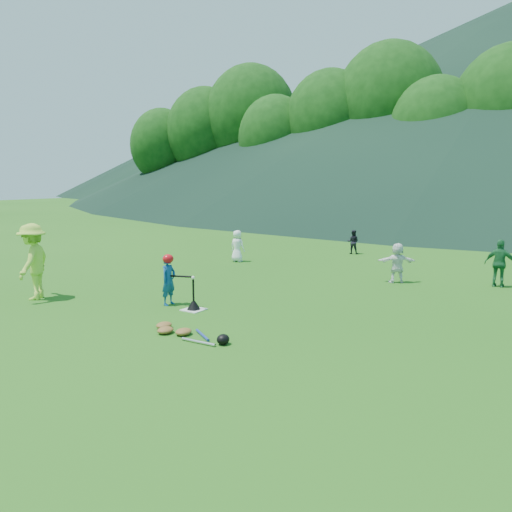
{
  "coord_description": "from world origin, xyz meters",
  "views": [
    {
      "loc": [
        7.17,
        -8.2,
        2.9
      ],
      "look_at": [
        0.0,
        2.5,
        0.9
      ],
      "focal_mm": 35.0,
      "sensor_mm": 36.0,
      "label": 1
    }
  ],
  "objects_px": {
    "fielder_a": "(237,246)",
    "fielder_d": "(397,263)",
    "home_plate": "(194,310)",
    "equipment_pile": "(183,332)",
    "fielder_b": "(353,242)",
    "fielder_c": "(500,263)",
    "batting_tee": "(194,304)",
    "adult_coach": "(33,262)",
    "batter_child": "(169,280)"
  },
  "relations": [
    {
      "from": "adult_coach",
      "to": "fielder_d",
      "type": "relative_size",
      "value": 1.63
    },
    {
      "from": "home_plate",
      "to": "adult_coach",
      "type": "bearing_deg",
      "value": -160.94
    },
    {
      "from": "fielder_d",
      "to": "batting_tee",
      "type": "distance_m",
      "value": 6.15
    },
    {
      "from": "batter_child",
      "to": "batting_tee",
      "type": "bearing_deg",
      "value": -97.86
    },
    {
      "from": "fielder_c",
      "to": "batting_tee",
      "type": "relative_size",
      "value": 1.9
    },
    {
      "from": "adult_coach",
      "to": "equipment_pile",
      "type": "relative_size",
      "value": 1.02
    },
    {
      "from": "home_plate",
      "to": "fielder_d",
      "type": "relative_size",
      "value": 0.4
    },
    {
      "from": "batter_child",
      "to": "fielder_c",
      "type": "distance_m",
      "value": 8.81
    },
    {
      "from": "fielder_a",
      "to": "batter_child",
      "type": "bearing_deg",
      "value": 108.83
    },
    {
      "from": "batter_child",
      "to": "batting_tee",
      "type": "distance_m",
      "value": 0.91
    },
    {
      "from": "fielder_b",
      "to": "fielder_d",
      "type": "bearing_deg",
      "value": 111.2
    },
    {
      "from": "batting_tee",
      "to": "equipment_pile",
      "type": "relative_size",
      "value": 0.38
    },
    {
      "from": "fielder_b",
      "to": "equipment_pile",
      "type": "height_order",
      "value": "fielder_b"
    },
    {
      "from": "home_plate",
      "to": "fielder_c",
      "type": "relative_size",
      "value": 0.35
    },
    {
      "from": "fielder_a",
      "to": "fielder_d",
      "type": "bearing_deg",
      "value": 173.49
    },
    {
      "from": "adult_coach",
      "to": "fielder_d",
      "type": "xyz_separation_m",
      "value": [
        6.69,
        6.82,
        -0.36
      ]
    },
    {
      "from": "fielder_a",
      "to": "fielder_c",
      "type": "bearing_deg",
      "value": -178.66
    },
    {
      "from": "fielder_c",
      "to": "batting_tee",
      "type": "xyz_separation_m",
      "value": [
        -5.27,
        -6.44,
        -0.52
      ]
    },
    {
      "from": "fielder_b",
      "to": "fielder_a",
      "type": "bearing_deg",
      "value": 41.79
    },
    {
      "from": "fielder_b",
      "to": "fielder_d",
      "type": "distance_m",
      "value": 5.45
    },
    {
      "from": "fielder_a",
      "to": "fielder_c",
      "type": "height_order",
      "value": "fielder_c"
    },
    {
      "from": "home_plate",
      "to": "batter_child",
      "type": "distance_m",
      "value": 0.98
    },
    {
      "from": "home_plate",
      "to": "fielder_d",
      "type": "bearing_deg",
      "value": 62.98
    },
    {
      "from": "fielder_b",
      "to": "fielder_c",
      "type": "xyz_separation_m",
      "value": [
        5.67,
        -3.45,
        0.18
      ]
    },
    {
      "from": "home_plate",
      "to": "fielder_a",
      "type": "relative_size",
      "value": 0.4
    },
    {
      "from": "fielder_d",
      "to": "batting_tee",
      "type": "height_order",
      "value": "fielder_d"
    },
    {
      "from": "home_plate",
      "to": "batting_tee",
      "type": "relative_size",
      "value": 0.66
    },
    {
      "from": "fielder_a",
      "to": "fielder_b",
      "type": "bearing_deg",
      "value": -126.04
    },
    {
      "from": "fielder_a",
      "to": "fielder_d",
      "type": "relative_size",
      "value": 0.98
    },
    {
      "from": "batter_child",
      "to": "fielder_b",
      "type": "distance_m",
      "value": 9.85
    },
    {
      "from": "fielder_d",
      "to": "batting_tee",
      "type": "relative_size",
      "value": 1.66
    },
    {
      "from": "home_plate",
      "to": "fielder_b",
      "type": "bearing_deg",
      "value": 92.32
    },
    {
      "from": "fielder_d",
      "to": "home_plate",
      "type": "bearing_deg",
      "value": 31.42
    },
    {
      "from": "home_plate",
      "to": "fielder_d",
      "type": "height_order",
      "value": "fielder_d"
    },
    {
      "from": "home_plate",
      "to": "batting_tee",
      "type": "distance_m",
      "value": 0.12
    },
    {
      "from": "fielder_a",
      "to": "adult_coach",
      "type": "bearing_deg",
      "value": 80.94
    },
    {
      "from": "home_plate",
      "to": "fielder_a",
      "type": "bearing_deg",
      "value": 117.49
    },
    {
      "from": "fielder_c",
      "to": "batting_tee",
      "type": "height_order",
      "value": "fielder_c"
    },
    {
      "from": "home_plate",
      "to": "batter_child",
      "type": "height_order",
      "value": "batter_child"
    },
    {
      "from": "fielder_c",
      "to": "batting_tee",
      "type": "distance_m",
      "value": 8.33
    },
    {
      "from": "equipment_pile",
      "to": "fielder_b",
      "type": "bearing_deg",
      "value": 97.14
    },
    {
      "from": "fielder_a",
      "to": "equipment_pile",
      "type": "relative_size",
      "value": 0.62
    },
    {
      "from": "home_plate",
      "to": "fielder_d",
      "type": "distance_m",
      "value": 6.16
    },
    {
      "from": "home_plate",
      "to": "fielder_b",
      "type": "xyz_separation_m",
      "value": [
        -0.4,
        9.89,
        0.46
      ]
    },
    {
      "from": "batter_child",
      "to": "fielder_b",
      "type": "xyz_separation_m",
      "value": [
        0.39,
        9.84,
        -0.11
      ]
    },
    {
      "from": "fielder_a",
      "to": "fielder_b",
      "type": "xyz_separation_m",
      "value": [
        2.66,
        4.0,
        -0.09
      ]
    },
    {
      "from": "adult_coach",
      "to": "equipment_pile",
      "type": "xyz_separation_m",
      "value": [
        4.93,
        -0.14,
        -0.86
      ]
    },
    {
      "from": "fielder_a",
      "to": "fielder_c",
      "type": "xyz_separation_m",
      "value": [
        8.33,
        0.55,
        0.09
      ]
    },
    {
      "from": "batter_child",
      "to": "batting_tee",
      "type": "xyz_separation_m",
      "value": [
        0.79,
        -0.05,
        -0.45
      ]
    },
    {
      "from": "home_plate",
      "to": "fielder_c",
      "type": "distance_m",
      "value": 8.34
    }
  ]
}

